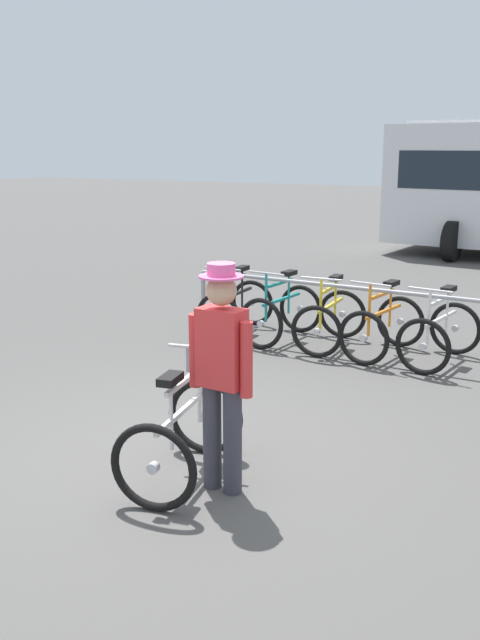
% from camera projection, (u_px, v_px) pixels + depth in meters
% --- Properties ---
extents(ground_plane, '(80.00, 80.00, 0.00)m').
position_uv_depth(ground_plane, '(176.00, 455.00, 5.92)').
color(ground_plane, '#514F4C').
extents(bike_rack_rail, '(3.91, 0.20, 0.88)m').
position_uv_depth(bike_rack_rail, '(333.00, 299.00, 8.73)').
color(bike_rack_rail, '#99999E').
rests_on(bike_rack_rail, ground).
extents(racked_bike_black, '(0.70, 1.14, 0.98)m').
position_uv_depth(racked_bike_black, '(236.00, 307.00, 9.70)').
color(racked_bike_black, black).
rests_on(racked_bike_black, ground).
extents(racked_bike_teal, '(0.77, 1.18, 0.98)m').
position_uv_depth(racked_bike_teal, '(281.00, 313.00, 9.35)').
color(racked_bike_teal, black).
rests_on(racked_bike_teal, ground).
extents(racked_bike_yellow, '(0.72, 1.14, 0.98)m').
position_uv_depth(racked_bike_yellow, '(330.00, 320.00, 9.00)').
color(racked_bike_yellow, black).
rests_on(racked_bike_yellow, ground).
extents(racked_bike_orange, '(0.81, 1.17, 0.97)m').
position_uv_depth(racked_bike_orange, '(383.00, 327.00, 8.66)').
color(racked_bike_orange, black).
rests_on(racked_bike_orange, ground).
extents(racked_bike_white, '(0.80, 1.18, 0.97)m').
position_uv_depth(racked_bike_white, '(440.00, 334.00, 8.31)').
color(racked_bike_white, black).
rests_on(racked_bike_white, ground).
extents(featured_bicycle, '(0.85, 1.25, 1.09)m').
position_uv_depth(featured_bicycle, '(187.00, 415.00, 5.49)').
color(featured_bicycle, black).
rests_on(featured_bicycle, ground).
extents(person_with_featured_bike, '(0.53, 0.32, 1.72)m').
position_uv_depth(person_with_featured_bike, '(222.00, 369.00, 5.11)').
color(person_with_featured_bike, '#383842').
rests_on(person_with_featured_bike, ground).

